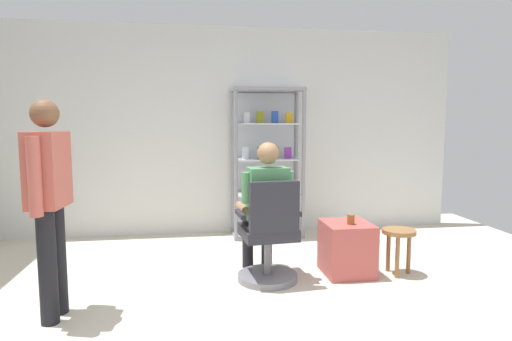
{
  "coord_description": "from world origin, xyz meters",
  "views": [
    {
      "loc": [
        -0.54,
        -2.68,
        1.46
      ],
      "look_at": [
        0.07,
        1.43,
        1.0
      ],
      "focal_mm": 29.99,
      "sensor_mm": 36.0,
      "label": 1
    }
  ],
  "objects_px": {
    "display_cabinet_main": "(267,162)",
    "tea_glass": "(351,219)",
    "standing_customer": "(49,196)",
    "seated_shopkeeper": "(265,203)",
    "wooden_stool": "(399,239)",
    "storage_crate": "(347,248)",
    "office_chair": "(269,241)"
  },
  "relations": [
    {
      "from": "office_chair",
      "to": "seated_shopkeeper",
      "type": "distance_m",
      "value": 0.36
    },
    {
      "from": "display_cabinet_main",
      "to": "seated_shopkeeper",
      "type": "xyz_separation_m",
      "value": [
        -0.28,
        -1.53,
        -0.25
      ]
    },
    {
      "from": "office_chair",
      "to": "wooden_stool",
      "type": "height_order",
      "value": "office_chair"
    },
    {
      "from": "display_cabinet_main",
      "to": "standing_customer",
      "type": "height_order",
      "value": "display_cabinet_main"
    },
    {
      "from": "display_cabinet_main",
      "to": "storage_crate",
      "type": "distance_m",
      "value": 1.81
    },
    {
      "from": "standing_customer",
      "to": "wooden_stool",
      "type": "bearing_deg",
      "value": 9.62
    },
    {
      "from": "display_cabinet_main",
      "to": "standing_customer",
      "type": "distance_m",
      "value": 2.94
    },
    {
      "from": "seated_shopkeeper",
      "to": "tea_glass",
      "type": "height_order",
      "value": "seated_shopkeeper"
    },
    {
      "from": "office_chair",
      "to": "seated_shopkeeper",
      "type": "height_order",
      "value": "seated_shopkeeper"
    },
    {
      "from": "office_chair",
      "to": "seated_shopkeeper",
      "type": "relative_size",
      "value": 0.74
    },
    {
      "from": "tea_glass",
      "to": "standing_customer",
      "type": "bearing_deg",
      "value": -168.09
    },
    {
      "from": "display_cabinet_main",
      "to": "wooden_stool",
      "type": "distance_m",
      "value": 2.04
    },
    {
      "from": "tea_glass",
      "to": "wooden_stool",
      "type": "xyz_separation_m",
      "value": [
        0.48,
        -0.02,
        -0.2
      ]
    },
    {
      "from": "storage_crate",
      "to": "wooden_stool",
      "type": "height_order",
      "value": "storage_crate"
    },
    {
      "from": "standing_customer",
      "to": "seated_shopkeeper",
      "type": "bearing_deg",
      "value": 20.59
    },
    {
      "from": "display_cabinet_main",
      "to": "seated_shopkeeper",
      "type": "height_order",
      "value": "display_cabinet_main"
    },
    {
      "from": "office_chair",
      "to": "storage_crate",
      "type": "bearing_deg",
      "value": 8.32
    },
    {
      "from": "office_chair",
      "to": "storage_crate",
      "type": "distance_m",
      "value": 0.81
    },
    {
      "from": "storage_crate",
      "to": "standing_customer",
      "type": "height_order",
      "value": "standing_customer"
    },
    {
      "from": "seated_shopkeeper",
      "to": "display_cabinet_main",
      "type": "bearing_deg",
      "value": 79.62
    },
    {
      "from": "seated_shopkeeper",
      "to": "tea_glass",
      "type": "distance_m",
      "value": 0.83
    },
    {
      "from": "tea_glass",
      "to": "seated_shopkeeper",
      "type": "bearing_deg",
      "value": 172.22
    },
    {
      "from": "seated_shopkeeper",
      "to": "office_chair",
      "type": "bearing_deg",
      "value": -84.57
    },
    {
      "from": "office_chair",
      "to": "standing_customer",
      "type": "xyz_separation_m",
      "value": [
        -1.72,
        -0.48,
        0.54
      ]
    },
    {
      "from": "display_cabinet_main",
      "to": "tea_glass",
      "type": "xyz_separation_m",
      "value": [
        0.53,
        -1.64,
        -0.41
      ]
    },
    {
      "from": "display_cabinet_main",
      "to": "wooden_stool",
      "type": "bearing_deg",
      "value": -58.74
    },
    {
      "from": "tea_glass",
      "to": "standing_customer",
      "type": "height_order",
      "value": "standing_customer"
    },
    {
      "from": "office_chair",
      "to": "tea_glass",
      "type": "distance_m",
      "value": 0.81
    },
    {
      "from": "seated_shopkeeper",
      "to": "storage_crate",
      "type": "height_order",
      "value": "seated_shopkeeper"
    },
    {
      "from": "display_cabinet_main",
      "to": "office_chair",
      "type": "bearing_deg",
      "value": -98.89
    },
    {
      "from": "seated_shopkeeper",
      "to": "wooden_stool",
      "type": "height_order",
      "value": "seated_shopkeeper"
    },
    {
      "from": "wooden_stool",
      "to": "storage_crate",
      "type": "bearing_deg",
      "value": 170.01
    }
  ]
}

